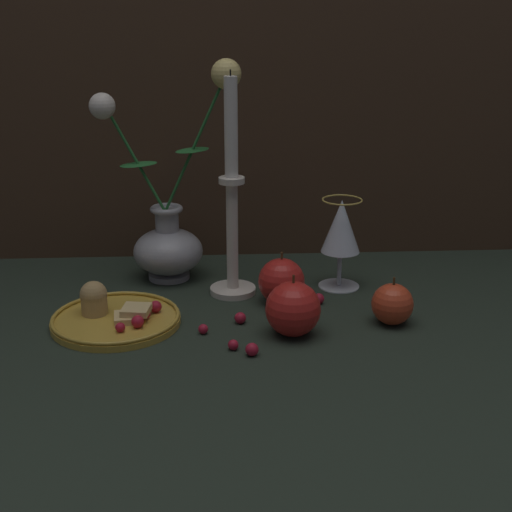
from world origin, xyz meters
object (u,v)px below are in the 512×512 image
(wine_glass, at_px, (341,230))
(apple_beside_vase, at_px, (392,304))
(candlestick, at_px, (232,212))
(apple_at_table_edge, at_px, (281,281))
(vase, at_px, (169,228))
(plate_with_pastries, at_px, (114,316))
(apple_near_glass, at_px, (293,309))

(wine_glass, relative_size, apple_beside_vase, 2.06)
(candlestick, height_order, apple_at_table_edge, candlestick)
(vase, relative_size, apple_at_table_edge, 4.34)
(vase, relative_size, apple_beside_vase, 5.02)
(plate_with_pastries, bearing_deg, wine_glass, 19.89)
(apple_beside_vase, bearing_deg, candlestick, 149.91)
(candlestick, bearing_deg, plate_with_pastries, -148.04)
(candlestick, relative_size, apple_at_table_edge, 4.20)
(plate_with_pastries, relative_size, apple_near_glass, 2.10)
(plate_with_pastries, xyz_separation_m, candlestick, (0.19, 0.12, 0.13))
(plate_with_pastries, bearing_deg, candlestick, 31.96)
(vase, distance_m, apple_beside_vase, 0.42)
(vase, height_order, plate_with_pastries, vase)
(candlestick, relative_size, apple_beside_vase, 4.86)
(candlestick, distance_m, apple_at_table_edge, 0.14)
(plate_with_pastries, height_order, apple_beside_vase, apple_beside_vase)
(apple_near_glass, height_order, apple_at_table_edge, apple_near_glass)
(candlestick, height_order, apple_beside_vase, candlestick)
(wine_glass, distance_m, apple_near_glass, 0.22)
(plate_with_pastries, bearing_deg, apple_near_glass, -11.36)
(plate_with_pastries, bearing_deg, apple_at_table_edge, 14.22)
(candlestick, bearing_deg, wine_glass, 5.70)
(vase, distance_m, apple_at_table_edge, 0.23)
(apple_beside_vase, xyz_separation_m, apple_at_table_edge, (-0.16, 0.09, 0.01))
(plate_with_pastries, xyz_separation_m, apple_at_table_edge, (0.27, 0.07, 0.03))
(vase, relative_size, apple_near_glass, 4.05)
(apple_near_glass, bearing_deg, apple_beside_vase, 11.11)
(apple_beside_vase, height_order, apple_at_table_edge, apple_at_table_edge)
(wine_glass, xyz_separation_m, candlestick, (-0.19, -0.02, 0.04))
(wine_glass, height_order, candlestick, candlestick)
(apple_beside_vase, bearing_deg, apple_near_glass, -168.89)
(plate_with_pastries, height_order, apple_near_glass, apple_near_glass)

